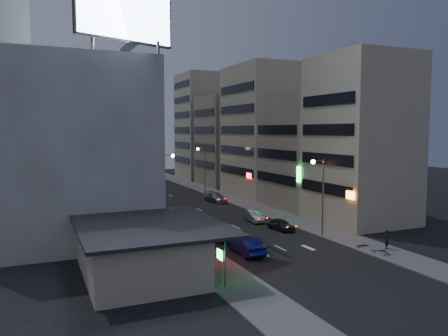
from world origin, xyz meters
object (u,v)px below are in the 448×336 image
scooter_blue (385,244)px  parked_car_left (147,199)px  parked_car_right_near (281,225)px  scooter_black_b (365,238)px  parked_car_right_mid (254,216)px  person (386,240)px  scooter_black_a (389,248)px  road_car_silver (221,231)px  road_car_blue (245,245)px  scooter_silver_a (386,246)px  parked_car_right_far (216,197)px  scooter_silver_b (360,240)px

scooter_blue → parked_car_left: bearing=40.7°
parked_car_right_near → scooter_black_b: (4.04, -8.96, 0.09)m
parked_car_right_mid → person: 17.14m
scooter_black_a → road_car_silver: bearing=31.0°
road_car_blue → scooter_black_a: bearing=154.4°
scooter_silver_a → scooter_black_b: 2.76m
parked_car_right_near → parked_car_right_far: 20.62m
road_car_blue → scooter_black_b: road_car_blue is taller
parked_car_left → parked_car_right_far: parked_car_right_far is taller
person → scooter_black_a: (-0.95, -1.32, -0.40)m
scooter_black_a → scooter_blue: scooter_blue is taller
person → scooter_black_b: (-0.72, 2.01, -0.28)m
parked_car_left → road_car_blue: size_ratio=0.94×
parked_car_right_far → scooter_black_b: bearing=-90.1°
scooter_silver_a → scooter_blue: bearing=-37.7°
parked_car_right_mid → parked_car_left: 20.12m
road_car_silver → scooter_silver_b: (11.13, -8.02, -0.15)m
parked_car_right_near → scooter_silver_a: size_ratio=2.25×
road_car_silver → person: bearing=139.8°
scooter_blue → parked_car_right_near: bearing=40.0°
parked_car_left → scooter_black_a: (13.33, -35.64, -0.04)m
parked_car_right_near → parked_car_right_mid: bearing=89.5°
parked_car_right_mid → person: (5.43, -16.25, 0.33)m
parked_car_right_mid → road_car_blue: 14.06m
road_car_blue → scooter_black_b: bearing=169.3°
parked_car_right_near → scooter_black_a: 12.86m
road_car_silver → parked_car_right_mid: bearing=-139.6°
road_car_blue → parked_car_left: bearing=-87.2°
parked_car_right_mid → scooter_blue: (5.00, -16.50, 0.05)m
parked_car_right_far → person: bearing=-89.3°
road_car_silver → scooter_blue: size_ratio=2.85×
scooter_silver_a → scooter_blue: (0.31, 0.50, 0.09)m
scooter_blue → scooter_silver_b: size_ratio=1.11×
scooter_silver_a → scooter_blue: scooter_blue is taller
parked_car_left → scooter_silver_b: (12.98, -32.30, 0.01)m
parked_car_right_near → scooter_black_a: (3.82, -12.28, -0.03)m
road_car_blue → scooter_silver_a: 12.82m
road_car_blue → person: person is taller
road_car_silver → scooter_black_b: 14.21m
parked_car_right_far → scooter_blue: bearing=-90.1°
parked_car_right_near → scooter_black_b: scooter_black_b is taller
parked_car_right_mid → scooter_blue: size_ratio=2.08×
parked_car_left → scooter_silver_a: 37.59m
parked_car_right_far → road_car_blue: 28.71m
person → scooter_silver_a: 1.12m
parked_car_right_near → road_car_silver: 7.72m
parked_car_right_mid → parked_car_right_near: bearing=-78.3°
parked_car_right_near → road_car_silver: size_ratio=0.67×
scooter_blue → road_car_silver: bearing=68.3°
parked_car_right_far → road_car_blue: bearing=-113.8°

